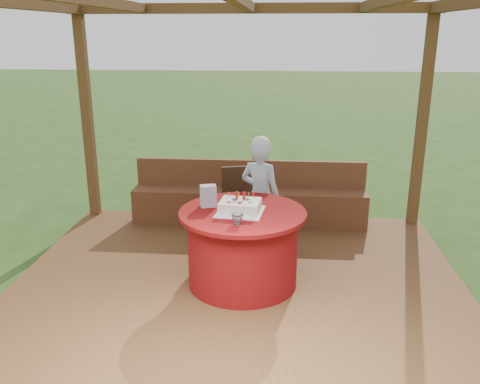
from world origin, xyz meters
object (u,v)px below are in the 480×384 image
birthday_cake (240,206)px  chair (243,202)px  table (243,247)px  gift_bag (208,196)px  bench (249,203)px  drinking_glass (237,219)px  elderly_woman (260,194)px

birthday_cake → chair: bearing=92.9°
table → gift_bag: 0.60m
table → gift_bag: bearing=162.1°
bench → drinking_glass: size_ratio=27.64×
bench → drinking_glass: 2.11m
table → chair: size_ratio=1.35×
bench → birthday_cake: size_ratio=6.34×
elderly_woman → gift_bag: size_ratio=6.14×
bench → gift_bag: (-0.30, -1.58, 0.60)m
drinking_glass → elderly_woman: bearing=82.6°
bench → chair: (-0.03, -0.68, 0.25)m
elderly_woman → bench: bearing=101.8°
bench → drinking_glass: (0.02, -2.04, 0.55)m
chair → elderly_woman: elderly_woman is taller
elderly_woman → drinking_glass: (-0.16, -1.19, 0.14)m
table → chair: chair is taller
chair → gift_bag: size_ratio=4.20×
table → birthday_cake: birthday_cake is taller
table → chair: 1.02m
elderly_woman → chair: bearing=141.0°
bench → gift_bag: size_ratio=13.93×
table → birthday_cake: (-0.02, -0.02, 0.43)m
chair → elderly_woman: size_ratio=0.68×
table → gift_bag: gift_bag is taller
table → elderly_woman: size_ratio=0.93×
gift_bag → bench: bearing=62.8°
birthday_cake → drinking_glass: bearing=-89.7°
birthday_cake → bench: bearing=90.7°
bench → table: 1.70m
drinking_glass → chair: bearing=92.2°
drinking_glass → gift_bag: bearing=125.2°
elderly_woman → drinking_glass: elderly_woman is taller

